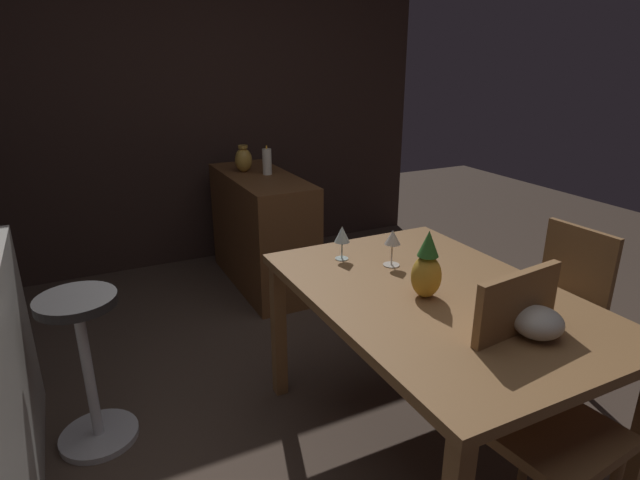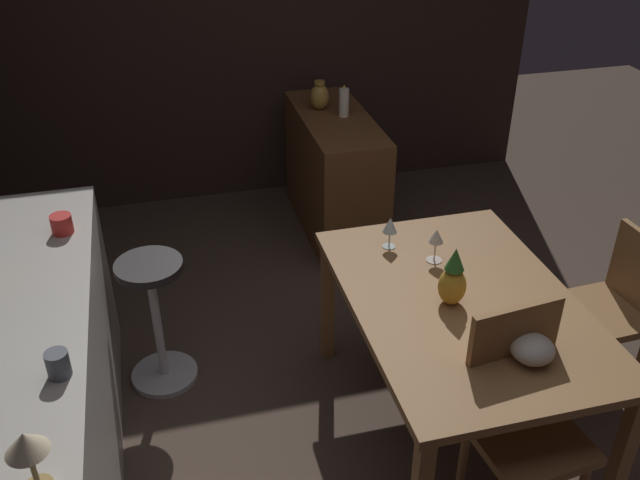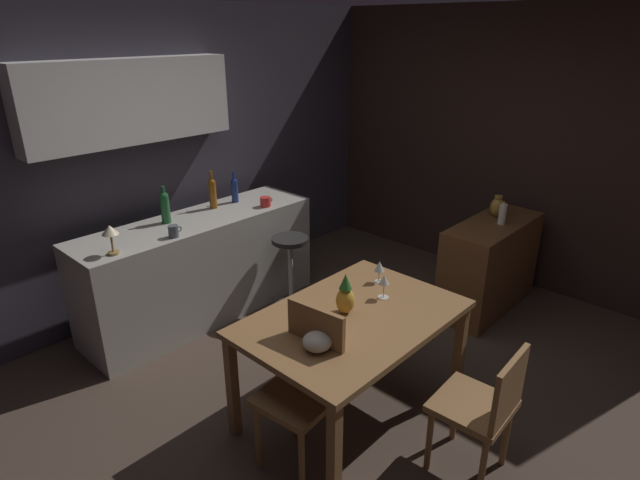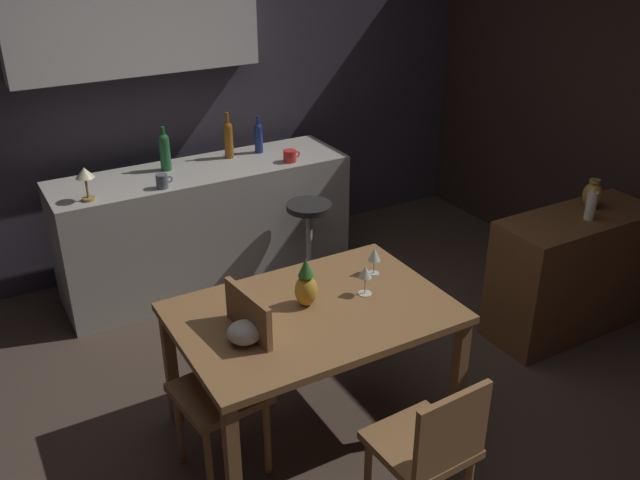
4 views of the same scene
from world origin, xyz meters
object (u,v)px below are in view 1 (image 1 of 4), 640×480
(wine_glass_left, at_px, (342,235))
(chair_by_doorway, at_px, (557,301))
(sideboard_cabinet, at_px, (262,230))
(fruit_bowl, at_px, (538,322))
(dining_table, at_px, (435,311))
(pineapple_centerpiece, at_px, (427,269))
(pillar_candle_tall, at_px, (267,162))
(chair_near_window, at_px, (532,404))
(bar_stool, at_px, (87,367))
(wine_glass_right, at_px, (393,239))
(vase_brass, at_px, (243,160))

(wine_glass_left, bearing_deg, chair_by_doorway, -110.29)
(sideboard_cabinet, xyz_separation_m, fruit_bowl, (-2.35, -0.10, 0.38))
(dining_table, xyz_separation_m, sideboard_cabinet, (1.94, 0.01, -0.25))
(sideboard_cabinet, relative_size, wine_glass_left, 7.04)
(pineapple_centerpiece, relative_size, fruit_bowl, 1.63)
(wine_glass_left, bearing_deg, pillar_candle_tall, -7.87)
(chair_near_window, height_order, bar_stool, chair_near_window)
(sideboard_cabinet, xyz_separation_m, wine_glass_left, (-1.46, 0.15, 0.44))
(wine_glass_right, bearing_deg, pineapple_centerpiece, 169.48)
(wine_glass_right, bearing_deg, vase_brass, 2.52)
(wine_glass_right, height_order, vase_brass, vase_brass)
(chair_near_window, bearing_deg, wine_glass_left, 12.17)
(fruit_bowl, bearing_deg, vase_brass, 3.78)
(wine_glass_left, relative_size, pineapple_centerpiece, 0.58)
(sideboard_cabinet, distance_m, pineapple_centerpiece, 2.00)
(wine_glass_left, bearing_deg, bar_stool, 79.59)
(sideboard_cabinet, bearing_deg, wine_glass_right, -179.58)
(chair_by_doorway, bearing_deg, chair_near_window, 125.57)
(wine_glass_left, distance_m, wine_glass_right, 0.23)
(bar_stool, height_order, vase_brass, vase_brass)
(bar_stool, bearing_deg, chair_near_window, -131.29)
(fruit_bowl, bearing_deg, wine_glass_right, 6.87)
(fruit_bowl, relative_size, vase_brass, 0.86)
(dining_table, height_order, sideboard_cabinet, sideboard_cabinet)
(vase_brass, bearing_deg, pillar_candle_tall, -141.99)
(sideboard_cabinet, relative_size, chair_near_window, 1.14)
(sideboard_cabinet, distance_m, wine_glass_left, 1.54)
(wine_glass_left, xyz_separation_m, wine_glass_right, (-0.16, -0.16, 0.01))
(chair_by_doorway, height_order, pineapple_centerpiece, pineapple_centerpiece)
(dining_table, relative_size, bar_stool, 1.97)
(sideboard_cabinet, relative_size, pillar_candle_tall, 5.37)
(sideboard_cabinet, relative_size, chair_by_doorway, 1.32)
(dining_table, relative_size, pineapple_centerpiece, 5.15)
(wine_glass_left, height_order, fruit_bowl, wine_glass_left)
(fruit_bowl, bearing_deg, chair_near_window, 145.52)
(chair_by_doorway, bearing_deg, fruit_bowl, 123.96)
(bar_stool, height_order, pillar_candle_tall, pillar_candle_tall)
(chair_near_window, bearing_deg, bar_stool, 48.71)
(chair_by_doorway, bearing_deg, pillar_candle_tall, 23.77)
(bar_stool, height_order, fruit_bowl, fruit_bowl)
(wine_glass_right, height_order, fruit_bowl, wine_glass_right)
(wine_glass_right, bearing_deg, chair_near_window, -176.76)
(dining_table, height_order, chair_near_window, chair_near_window)
(chair_by_doorway, bearing_deg, bar_stool, 74.76)
(sideboard_cabinet, height_order, vase_brass, vase_brass)
(chair_by_doorway, relative_size, bar_stool, 1.19)
(chair_near_window, distance_m, pillar_candle_tall, 2.44)
(chair_by_doorway, distance_m, wine_glass_left, 1.15)
(pillar_candle_tall, bearing_deg, chair_by_doorway, -156.23)
(chair_near_window, relative_size, bar_stool, 1.37)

